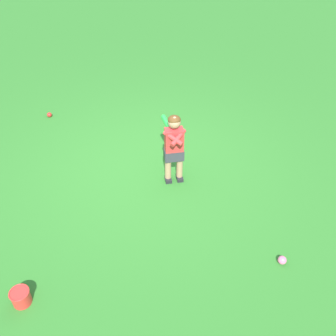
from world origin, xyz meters
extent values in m
plane|color=#2D7528|center=(0.00, 0.00, 0.00)|extent=(40.00, 40.00, 0.00)
cube|color=#232328|center=(-0.58, 0.12, 0.03)|extent=(0.15, 0.17, 0.05)
cylinder|color=tan|center=(-0.57, 0.10, 0.21)|extent=(0.09, 0.09, 0.34)
cube|color=#232328|center=(-0.42, 0.19, 0.03)|extent=(0.15, 0.17, 0.05)
cylinder|color=tan|center=(-0.41, 0.18, 0.21)|extent=(0.09, 0.09, 0.34)
cube|color=#383842|center=(-0.49, 0.14, 0.46)|extent=(0.31, 0.25, 0.16)
cube|color=red|center=(-0.49, 0.14, 0.71)|extent=(0.29, 0.24, 0.34)
sphere|color=tan|center=(-0.49, 0.14, 1.00)|extent=(0.17, 0.17, 0.17)
ellipsoid|color=#563819|center=(-0.49, 0.13, 1.02)|extent=(0.23, 0.23, 0.11)
sphere|color=green|center=(-0.55, 0.27, 0.80)|extent=(0.04, 0.04, 0.04)
cylinder|color=black|center=(-0.50, 0.19, 0.81)|extent=(0.10, 0.13, 0.05)
cylinder|color=green|center=(-0.36, 0.00, 0.85)|extent=(0.26, 0.32, 0.11)
sphere|color=green|center=(-0.26, -0.14, 0.87)|extent=(0.07, 0.07, 0.07)
cylinder|color=red|center=(-0.57, 0.22, 0.81)|extent=(0.16, 0.31, 0.14)
cylinder|color=red|center=(-0.51, 0.25, 0.81)|extent=(0.31, 0.17, 0.14)
sphere|color=pink|center=(-2.11, 1.23, 0.05)|extent=(0.10, 0.10, 0.10)
sphere|color=red|center=(2.14, -0.90, 0.04)|extent=(0.09, 0.09, 0.09)
cylinder|color=red|center=(0.53, 2.53, 0.09)|extent=(0.20, 0.20, 0.18)
torus|color=red|center=(0.53, 2.53, 0.18)|extent=(0.22, 0.22, 0.02)
camera|label=1|loc=(-1.60, 4.30, 3.77)|focal=41.42mm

